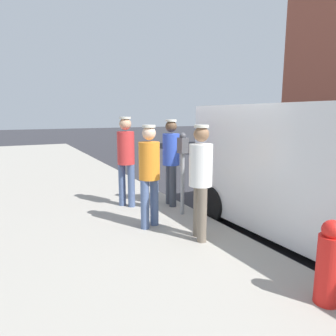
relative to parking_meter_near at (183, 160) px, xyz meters
The scene contains 8 objects.
ground_plane 1.91m from the parking_meter_near, 154.34° to the left, with size 80.00×80.00×0.00m, color #2D2D33.
sidewalk_slab 2.50m from the parking_meter_near, 16.79° to the left, with size 5.00×32.00×0.15m, color #9E998E.
parking_meter_near is the anchor object (origin of this frame).
pedestrian_in_red 1.22m from the parking_meter_near, 52.25° to the right, with size 0.34×0.34×1.79m.
pedestrian_in_white 1.17m from the parking_meter_near, 73.01° to the left, with size 0.34×0.35×1.70m.
pedestrian_in_blue 0.62m from the parking_meter_near, 97.86° to the right, with size 0.34×0.36×1.74m.
pedestrian_in_orange 0.87m from the parking_meter_near, 21.86° to the left, with size 0.34×0.34×1.68m.
fire_hydrant 3.11m from the parking_meter_near, 88.12° to the left, with size 0.24×0.24×0.86m.
Camera 1 is at (4.12, 4.15, 2.00)m, focal length 32.90 mm.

